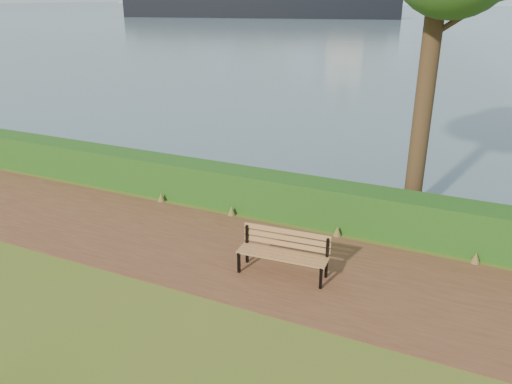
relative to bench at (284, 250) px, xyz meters
The scene contains 6 objects.
ground 1.22m from the bench, behind, with size 140.00×140.00×0.00m, color #50631C.
path 1.25m from the bench, 166.65° to the left, with size 40.00×3.40×0.01m, color brown.
hedge 2.80m from the bench, 113.49° to the left, with size 32.00×0.85×1.00m, color #164714.
water 259.97m from the bench, 90.25° to the left, with size 700.00×510.00×0.00m, color #445C6E.
bench is the anchor object (origin of this frame).
cargo_ship 125.57m from the bench, 114.01° to the left, with size 70.51×25.19×21.17m.
Camera 1 is at (4.27, -7.92, 5.06)m, focal length 35.00 mm.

